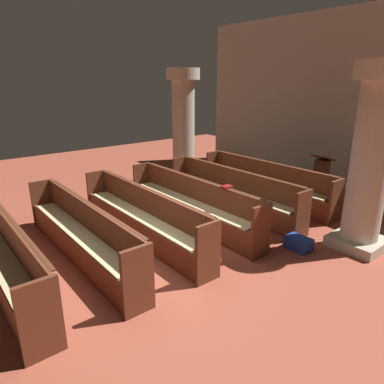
# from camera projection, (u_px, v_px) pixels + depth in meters

# --- Properties ---
(ground_plane) EXTENTS (19.20, 19.20, 0.00)m
(ground_plane) POSITION_uv_depth(u_px,v_px,m) (155.00, 256.00, 5.77)
(ground_plane) COLOR #9E4733
(back_wall) EXTENTS (10.00, 0.16, 4.50)m
(back_wall) POSITION_uv_depth(u_px,v_px,m) (355.00, 102.00, 8.73)
(back_wall) COLOR beige
(back_wall) RESTS_ON ground
(pew_row_0) EXTENTS (3.71, 0.46, 0.92)m
(pew_row_0) POSITION_uv_depth(u_px,v_px,m) (265.00, 181.00, 8.33)
(pew_row_0) COLOR brown
(pew_row_0) RESTS_ON ground
(pew_row_1) EXTENTS (3.71, 0.46, 0.92)m
(pew_row_1) POSITION_uv_depth(u_px,v_px,m) (231.00, 190.00, 7.64)
(pew_row_1) COLOR brown
(pew_row_1) RESTS_ON ground
(pew_row_2) EXTENTS (3.71, 0.47, 0.92)m
(pew_row_2) POSITION_uv_depth(u_px,v_px,m) (191.00, 201.00, 6.96)
(pew_row_2) COLOR brown
(pew_row_2) RESTS_ON ground
(pew_row_3) EXTENTS (3.71, 0.46, 0.92)m
(pew_row_3) POSITION_uv_depth(u_px,v_px,m) (142.00, 214.00, 6.27)
(pew_row_3) COLOR brown
(pew_row_3) RESTS_ON ground
(pew_row_4) EXTENTS (3.71, 0.46, 0.92)m
(pew_row_4) POSITION_uv_depth(u_px,v_px,m) (80.00, 231.00, 5.58)
(pew_row_4) COLOR brown
(pew_row_4) RESTS_ON ground
(pew_row_5) EXTENTS (3.71, 0.47, 0.92)m
(pew_row_5) POSITION_uv_depth(u_px,v_px,m) (2.00, 252.00, 4.90)
(pew_row_5) COLOR brown
(pew_row_5) RESTS_ON ground
(pillar_aisle_side) EXTENTS (0.90, 0.90, 3.09)m
(pillar_aisle_side) POSITION_uv_depth(u_px,v_px,m) (371.00, 156.00, 5.62)
(pillar_aisle_side) COLOR #B6AD9A
(pillar_aisle_side) RESTS_ON ground
(pillar_far_side) EXTENTS (0.90, 0.90, 3.09)m
(pillar_far_side) POSITION_uv_depth(u_px,v_px,m) (183.00, 124.00, 9.63)
(pillar_far_side) COLOR #B6AD9A
(pillar_far_side) RESTS_ON ground
(lectern) EXTENTS (0.48, 0.45, 1.08)m
(lectern) POSITION_uv_depth(u_px,v_px,m) (320.00, 180.00, 8.53)
(lectern) COLOR brown
(lectern) RESTS_ON ground
(hymn_book) EXTENTS (0.15, 0.20, 0.04)m
(hymn_book) POSITION_uv_depth(u_px,v_px,m) (227.00, 187.00, 6.34)
(hymn_book) COLOR maroon
(hymn_book) RESTS_ON pew_row_2
(kneeler_box_blue) EXTENTS (0.43, 0.29, 0.21)m
(kneeler_box_blue) POSITION_uv_depth(u_px,v_px,m) (298.00, 243.00, 6.00)
(kneeler_box_blue) COLOR navy
(kneeler_box_blue) RESTS_ON ground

